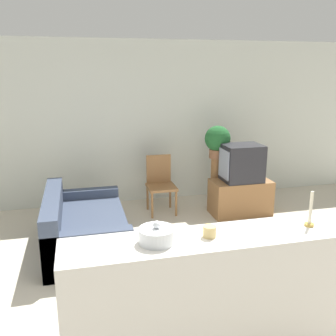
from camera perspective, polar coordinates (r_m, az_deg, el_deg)
The scene contains 12 objects.
ground_plane at distance 3.67m, azimuth 3.94°, elevation -22.48°, with size 14.00×14.00×0.00m, color beige.
wall_back at distance 6.33m, azimuth -5.34°, elevation 6.81°, with size 9.00×0.06×2.70m.
couch at distance 4.95m, azimuth -12.81°, elevation -8.95°, with size 0.99×1.65×0.72m.
tv_stand at distance 6.02m, azimuth 10.95°, elevation -4.38°, with size 0.93×0.49×0.55m.
television at distance 5.86m, azimuth 11.16°, elevation 0.77°, with size 0.60×0.46×0.57m.
wooden_chair at distance 5.95m, azimuth -1.18°, elevation -2.07°, with size 0.44×0.44×0.90m.
plant_stand at distance 6.20m, azimuth 7.34°, elevation -2.25°, with size 0.18×0.18×0.84m.
potted_plant at distance 6.03m, azimuth 7.56°, elevation 4.20°, with size 0.41×0.41×0.52m.
foreground_counter at distance 2.96m, azimuth 7.37°, elevation -19.84°, with size 2.20×0.44×1.09m.
decorative_bowl at distance 2.54m, azimuth -1.72°, elevation -10.19°, with size 0.24×0.24×0.16m.
candle_jar at distance 2.65m, azimuth 6.33°, elevation -9.59°, with size 0.09×0.09×0.08m.
candlestick at distance 2.97m, azimuth 20.84°, elevation -6.65°, with size 0.07×0.07×0.27m.
Camera 1 is at (-0.92, -2.78, 2.22)m, focal length 40.00 mm.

